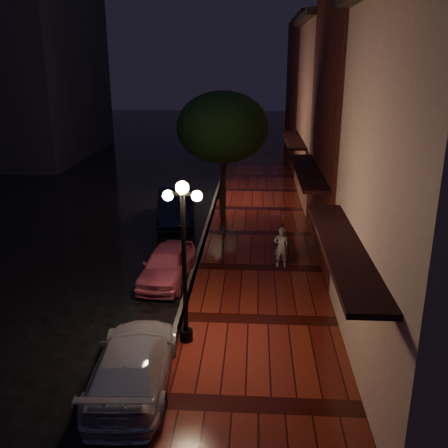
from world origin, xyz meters
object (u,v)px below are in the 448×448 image
at_px(silver_car, 133,363).
at_px(woman_with_umbrella, 282,230).
at_px(streetlamp_near, 184,254).
at_px(pink_car, 167,264).
at_px(street_tree, 223,130).
at_px(parking_meter, 223,242).
at_px(navy_car, 177,206).
at_px(streetlamp_far, 222,154).

distance_m(silver_car, woman_with_umbrella, 7.91).
relative_size(streetlamp_near, pink_car, 1.21).
height_order(street_tree, silver_car, street_tree).
xyz_separation_m(pink_car, parking_meter, (1.83, 1.04, 0.45)).
relative_size(silver_car, woman_with_umbrella, 2.07).
distance_m(street_tree, navy_car, 4.09).
relative_size(pink_car, woman_with_umbrella, 1.71).
bearing_deg(street_tree, streetlamp_far, 94.91).
height_order(streetlamp_far, parking_meter, streetlamp_far).
xyz_separation_m(streetlamp_near, woman_with_umbrella, (2.71, 5.11, -1.07)).
xyz_separation_m(navy_car, parking_meter, (2.52, -5.54, 0.28)).
distance_m(streetlamp_far, navy_car, 4.30).
relative_size(woman_with_umbrella, parking_meter, 1.40).
relative_size(streetlamp_far, parking_meter, 2.88).
bearing_deg(street_tree, streetlamp_near, -91.35).
bearing_deg(pink_car, parking_meter, 35.04).
xyz_separation_m(silver_car, woman_with_umbrella, (3.66, 6.95, 0.91)).
height_order(streetlamp_near, street_tree, street_tree).
bearing_deg(streetlamp_far, street_tree, -85.09).
relative_size(streetlamp_far, silver_car, 1.00).
relative_size(pink_car, parking_meter, 2.39).
relative_size(streetlamp_near, navy_car, 0.92).
bearing_deg(streetlamp_near, streetlamp_far, 90.00).
bearing_deg(pink_car, woman_with_umbrella, 21.27).
height_order(navy_car, woman_with_umbrella, woman_with_umbrella).
distance_m(pink_car, navy_car, 6.62).
distance_m(pink_car, silver_car, 5.85).
relative_size(streetlamp_near, woman_with_umbrella, 2.06).
bearing_deg(street_tree, navy_car, -169.06).
relative_size(pink_car, navy_car, 0.76).
xyz_separation_m(streetlamp_near, pink_car, (-1.18, 4.00, -1.99)).
distance_m(streetlamp_near, woman_with_umbrella, 5.88).
bearing_deg(silver_car, streetlamp_far, -97.01).
height_order(woman_with_umbrella, parking_meter, woman_with_umbrella).
height_order(street_tree, woman_with_umbrella, street_tree).
bearing_deg(woman_with_umbrella, streetlamp_far, -69.30).
bearing_deg(navy_car, pink_car, -91.45).
bearing_deg(silver_car, woman_with_umbrella, -121.36).
bearing_deg(woman_with_umbrella, parking_meter, 5.54).
relative_size(street_tree, parking_meter, 3.88).
distance_m(street_tree, pink_car, 8.01).
distance_m(streetlamp_far, woman_with_umbrella, 9.36).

